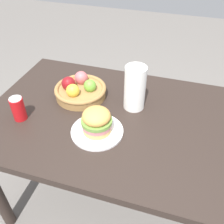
{
  "coord_description": "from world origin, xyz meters",
  "views": [
    {
      "loc": [
        0.25,
        -0.94,
        1.59
      ],
      "look_at": [
        -0.03,
        -0.04,
        0.81
      ],
      "focal_mm": 40.13,
      "sensor_mm": 36.0,
      "label": 1
    }
  ],
  "objects": [
    {
      "name": "ground_plane",
      "position": [
        0.0,
        0.0,
        0.0
      ],
      "size": [
        8.0,
        8.0,
        0.0
      ],
      "primitive_type": "plane",
      "color": "slate"
    },
    {
      "name": "dining_table",
      "position": [
        0.0,
        0.0,
        0.65
      ],
      "size": [
        1.4,
        0.9,
        0.75
      ],
      "color": "#2D231E",
      "rests_on": "ground_plane"
    },
    {
      "name": "fruit_basket",
      "position": [
        -0.27,
        0.11,
        0.79
      ],
      "size": [
        0.29,
        0.29,
        0.12
      ],
      "color": "#9E7542",
      "rests_on": "dining_table"
    },
    {
      "name": "plate",
      "position": [
        -0.07,
        -0.14,
        0.76
      ],
      "size": [
        0.25,
        0.25,
        0.01
      ],
      "primitive_type": "cylinder",
      "color": "white",
      "rests_on": "dining_table"
    },
    {
      "name": "soda_can",
      "position": [
        -0.48,
        -0.16,
        0.81
      ],
      "size": [
        0.07,
        0.07,
        0.13
      ],
      "color": "red",
      "rests_on": "dining_table"
    },
    {
      "name": "sandwich",
      "position": [
        -0.07,
        -0.14,
        0.82
      ],
      "size": [
        0.15,
        0.15,
        0.13
      ],
      "color": "#DBAD60",
      "rests_on": "plate"
    },
    {
      "name": "paper_towel_roll",
      "position": [
        0.05,
        0.11,
        0.87
      ],
      "size": [
        0.11,
        0.11,
        0.24
      ],
      "primitive_type": "cylinder",
      "color": "white",
      "rests_on": "dining_table"
    }
  ]
}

